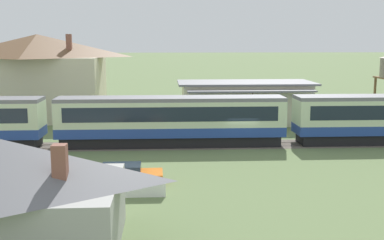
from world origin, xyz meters
TOP-DOWN VIEW (x-y plane):
  - ground_plane at (0.00, 0.00)m, footprint 600.00×600.00m
  - passenger_train at (-5.54, 0.66)m, footprint 59.34×3.00m
  - railway_track at (-5.84, 0.66)m, footprint 116.43×3.60m
  - station_building at (2.26, 11.59)m, footprint 14.36×7.85m
  - station_house_brown_roof at (-20.40, 15.71)m, footprint 14.91×10.31m
  - cottage_grey_roof at (-13.12, -19.19)m, footprint 10.46×6.79m
  - parked_car_orange at (-8.90, -10.18)m, footprint 4.81×1.94m
  - yard_tree_0 at (-20.56, 13.76)m, footprint 4.38×4.38m

SIDE VIEW (x-z plane):
  - ground_plane at x=0.00m, z-range 0.00..0.00m
  - railway_track at x=-5.84m, z-range -0.01..0.03m
  - parked_car_orange at x=-8.90m, z-range -0.03..1.21m
  - station_building at x=2.26m, z-range 0.03..4.43m
  - passenger_train at x=-5.54m, z-range 0.23..4.35m
  - cottage_grey_roof at x=-13.12m, z-range 0.09..4.86m
  - station_house_brown_roof at x=-20.40m, z-range 0.15..9.56m
  - yard_tree_0 at x=-20.56m, z-range 1.37..8.49m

